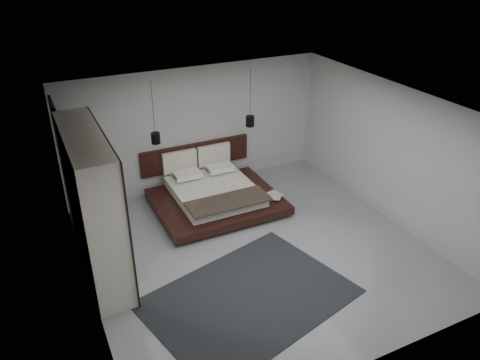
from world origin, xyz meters
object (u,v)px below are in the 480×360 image
bed (214,193)px  pendant_left (156,138)px  lattice_screen (64,167)px  wardrobe (94,205)px  pendant_right (250,121)px  rug (249,297)px

bed → pendant_left: pendant_left is taller
lattice_screen → pendant_left: bearing=-4.4°
bed → lattice_screen: bearing=169.5°
wardrobe → pendant_left: bearing=45.2°
lattice_screen → wardrobe: size_ratio=1.00×
pendant_right → wardrobe: 4.05m
pendant_left → rug: pendant_left is taller
lattice_screen → pendant_right: 3.98m
lattice_screen → pendant_right: (3.96, -0.14, 0.33)m
bed → rug: (-0.67, -3.03, -0.27)m
pendant_right → rug: pendant_right is taller
pendant_right → wardrobe: bearing=-157.0°
wardrobe → rug: wardrobe is taller
wardrobe → rug: 2.99m
pendant_right → lattice_screen: bearing=178.0°
bed → pendant_right: bearing=20.2°
lattice_screen → pendant_left: pendant_left is taller
lattice_screen → pendant_right: pendant_right is taller
pendant_left → wardrobe: pendant_left is taller
pendant_left → lattice_screen: bearing=175.6°
pendant_right → wardrobe: pendant_right is taller
bed → rug: bed is taller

